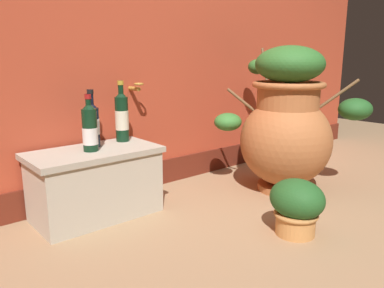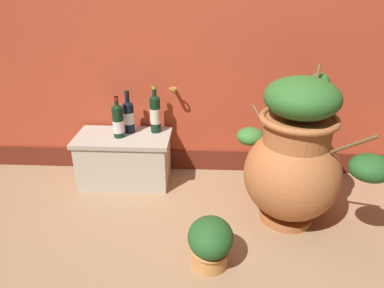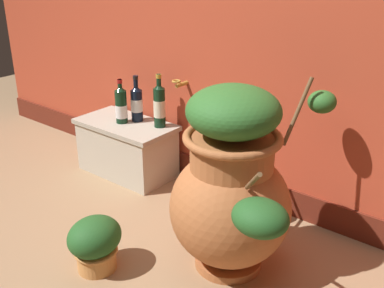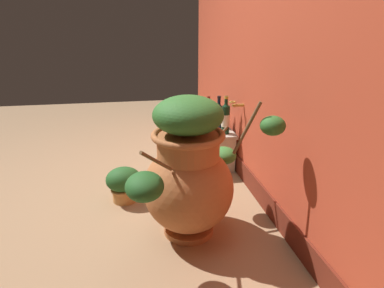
% 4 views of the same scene
% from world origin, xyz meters
% --- Properties ---
extents(ground_plane, '(7.00, 7.00, 0.00)m').
position_xyz_m(ground_plane, '(0.00, 0.00, 0.00)').
color(ground_plane, '#9E7A56').
extents(terracotta_urn, '(0.73, 0.86, 0.89)m').
position_xyz_m(terracotta_urn, '(0.49, 0.50, 0.42)').
color(terracotta_urn, '#B26638').
rests_on(terracotta_urn, ground_plane).
extents(stone_ledge, '(0.66, 0.36, 0.36)m').
position_xyz_m(stone_ledge, '(-0.61, 0.90, 0.19)').
color(stone_ledge, beige).
rests_on(stone_ledge, ground_plane).
extents(wine_bottle_left, '(0.08, 0.08, 0.30)m').
position_xyz_m(wine_bottle_left, '(-0.57, 0.97, 0.49)').
color(wine_bottle_left, black).
rests_on(wine_bottle_left, stone_ledge).
extents(wine_bottle_middle, '(0.07, 0.07, 0.34)m').
position_xyz_m(wine_bottle_middle, '(-0.38, 0.98, 0.50)').
color(wine_bottle_middle, black).
rests_on(wine_bottle_middle, stone_ledge).
extents(wine_bottle_right, '(0.08, 0.08, 0.29)m').
position_xyz_m(wine_bottle_right, '(-0.63, 0.88, 0.48)').
color(wine_bottle_right, black).
rests_on(wine_bottle_right, stone_ledge).
extents(potted_shrub, '(0.23, 0.26, 0.27)m').
position_xyz_m(potted_shrub, '(0.01, 0.09, 0.14)').
color(potted_shrub, '#D68E4C').
rests_on(potted_shrub, ground_plane).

